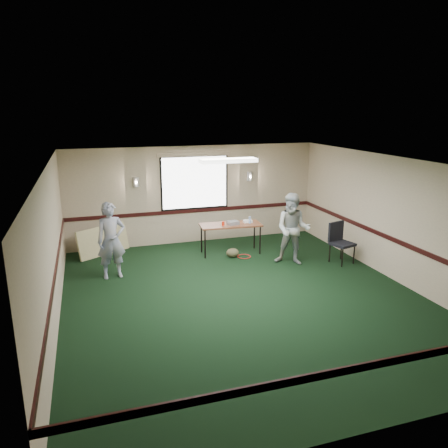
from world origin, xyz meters
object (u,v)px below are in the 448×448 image
object	(u,v)px
folding_table	(231,226)
person_right	(293,229)
conference_chair	(340,239)
person_left	(111,241)
projector	(233,223)

from	to	relation	value
folding_table	person_right	size ratio (longest dim) A/B	0.93
conference_chair	person_right	distance (m)	1.22
conference_chair	person_right	bearing A→B (deg)	153.35
folding_table	person_left	size ratio (longest dim) A/B	0.94
folding_table	person_left	bearing A→B (deg)	-161.32
conference_chair	person_left	xyz separation A→B (m)	(-5.38, 0.66, 0.28)
folding_table	projector	xyz separation A→B (m)	(0.05, -0.06, 0.10)
person_left	person_right	world-z (taller)	person_right
folding_table	person_right	distance (m)	1.69
projector	person_right	xyz separation A→B (m)	(1.13, -1.14, 0.04)
conference_chair	projector	bearing A→B (deg)	133.77
projector	conference_chair	bearing A→B (deg)	-39.93
folding_table	person_left	world-z (taller)	person_left
folding_table	projector	distance (m)	0.13
folding_table	conference_chair	size ratio (longest dim) A/B	1.63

